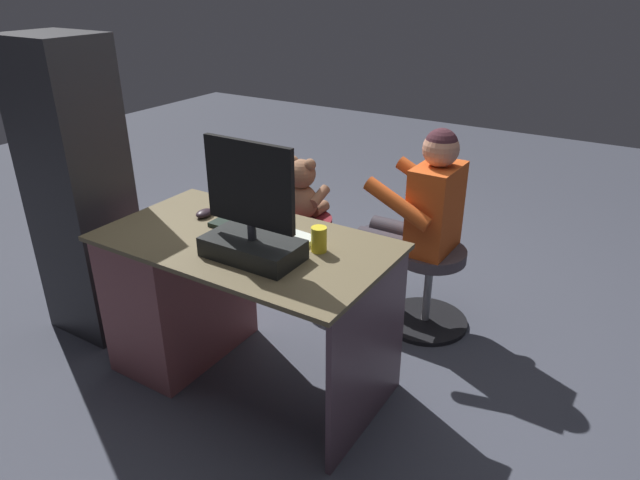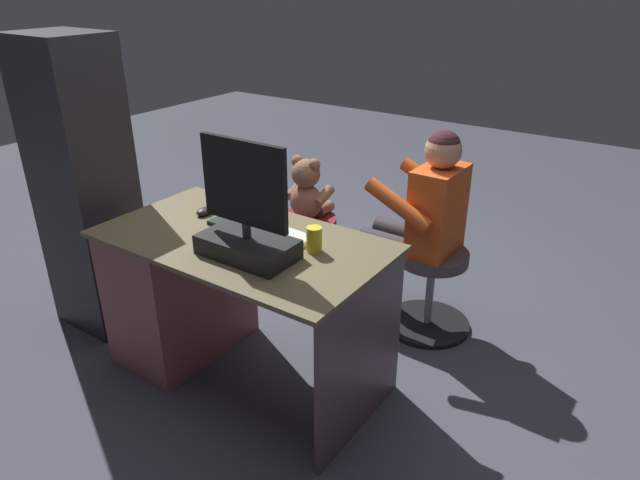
# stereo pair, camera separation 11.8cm
# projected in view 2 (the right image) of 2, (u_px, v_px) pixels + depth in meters

# --- Properties ---
(ground_plane) EXTENTS (10.00, 10.00, 0.00)m
(ground_plane) POSITION_uv_depth(u_px,v_px,m) (302.00, 333.00, 3.13)
(ground_plane) COLOR #444755
(desk) EXTENTS (1.29, 0.72, 0.74)m
(desk) POSITION_uv_depth(u_px,v_px,m) (194.00, 286.00, 2.81)
(desk) COLOR brown
(desk) RESTS_ON ground_plane
(monitor) EXTENTS (0.41, 0.22, 0.49)m
(monitor) POSITION_uv_depth(u_px,v_px,m) (246.00, 226.00, 2.28)
(monitor) COLOR black
(monitor) RESTS_ON desk
(keyboard) EXTENTS (0.42, 0.14, 0.02)m
(keyboard) POSITION_uv_depth(u_px,v_px,m) (251.00, 228.00, 2.56)
(keyboard) COLOR black
(keyboard) RESTS_ON desk
(computer_mouse) EXTENTS (0.06, 0.10, 0.04)m
(computer_mouse) POSITION_uv_depth(u_px,v_px,m) (205.00, 211.00, 2.72)
(computer_mouse) COLOR #2C1F28
(computer_mouse) RESTS_ON desk
(cup) EXTENTS (0.07, 0.07, 0.11)m
(cup) POSITION_uv_depth(u_px,v_px,m) (314.00, 239.00, 2.35)
(cup) COLOR yellow
(cup) RESTS_ON desk
(tv_remote) EXTENTS (0.05, 0.15, 0.02)m
(tv_remote) POSITION_uv_depth(u_px,v_px,m) (229.00, 229.00, 2.56)
(tv_remote) COLOR black
(tv_remote) RESTS_ON desk
(notebook_binder) EXTENTS (0.24, 0.32, 0.02)m
(notebook_binder) POSITION_uv_depth(u_px,v_px,m) (273.00, 244.00, 2.41)
(notebook_binder) COLOR silver
(notebook_binder) RESTS_ON desk
(office_chair_teddy) EXTENTS (0.46, 0.46, 0.46)m
(office_chair_teddy) POSITION_uv_depth(u_px,v_px,m) (307.00, 248.00, 3.49)
(office_chair_teddy) COLOR black
(office_chair_teddy) RESTS_ON ground_plane
(teddy_bear) EXTENTS (0.26, 0.26, 0.38)m
(teddy_bear) POSITION_uv_depth(u_px,v_px,m) (307.00, 190.00, 3.34)
(teddy_bear) COLOR #97674B
(teddy_bear) RESTS_ON office_chair_teddy
(visitor_chair) EXTENTS (0.47, 0.47, 0.46)m
(visitor_chair) POSITION_uv_depth(u_px,v_px,m) (430.00, 284.00, 3.08)
(visitor_chair) COLOR black
(visitor_chair) RESTS_ON ground_plane
(person) EXTENTS (0.54, 0.48, 1.12)m
(person) POSITION_uv_depth(u_px,v_px,m) (420.00, 214.00, 2.96)
(person) COLOR #DF571F
(person) RESTS_ON ground_plane
(equipment_rack) EXTENTS (0.44, 0.36, 1.55)m
(equipment_rack) POSITION_uv_depth(u_px,v_px,m) (85.00, 189.00, 2.95)
(equipment_rack) COLOR #28272A
(equipment_rack) RESTS_ON ground_plane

